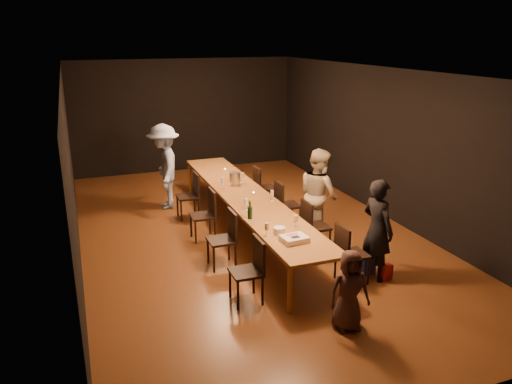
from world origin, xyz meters
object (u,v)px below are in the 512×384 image
object	(u,v)px
man_blue	(164,167)
birthday_cake	(294,239)
chair_right_3	(265,187)
woman_tan	(319,194)
table	(246,198)
chair_left_2	(202,215)
woman_birthday	(377,230)
chair_left_1	(221,240)
chair_left_3	(188,196)
chair_left_0	(246,271)
champagne_bottle	(250,210)
child	(349,290)
chair_right_2	(288,205)
ice_bucket	(235,178)
chair_right_0	(352,253)
plate_stack	(279,230)
chair_right_1	(316,226)

from	to	relation	value
man_blue	birthday_cake	world-z (taller)	man_blue
chair_right_3	woman_tan	world-z (taller)	woman_tan
table	chair_left_2	size ratio (longest dim) A/B	6.45
chair_right_3	woman_birthday	size ratio (longest dim) A/B	0.59
man_blue	chair_left_1	bearing A→B (deg)	10.82
chair_right_3	woman_birthday	xyz separation A→B (m)	(0.41, -3.60, 0.33)
chair_left_3	woman_tan	xyz separation A→B (m)	(2.00, -1.88, 0.38)
chair_left_1	chair_left_0	bearing A→B (deg)	-180.00
chair_right_3	champagne_bottle	world-z (taller)	champagne_bottle
woman_tan	child	bearing A→B (deg)	153.96
chair_right_3	chair_left_1	xyz separation A→B (m)	(-1.70, -2.40, 0.00)
champagne_bottle	chair_right_2	bearing A→B (deg)	44.51
chair_left_2	chair_right_2	bearing A→B (deg)	-90.00
chair_right_3	child	world-z (taller)	child
chair_left_0	ice_bucket	bearing A→B (deg)	-15.46
table	woman_tan	distance (m)	1.34
chair_left_2	man_blue	distance (m)	2.08
chair_left_2	woman_tan	distance (m)	2.15
chair_right_3	man_blue	size ratio (longest dim) A/B	0.51
champagne_bottle	ice_bucket	bearing A→B (deg)	79.05
chair_left_1	chair_left_2	bearing A→B (deg)	0.00
birthday_cake	champagne_bottle	size ratio (longest dim) A/B	1.22
chair_right_0	man_blue	world-z (taller)	man_blue
chair_right_0	plate_stack	distance (m)	1.16
ice_bucket	chair_right_0	bearing A→B (deg)	-75.26
chair_left_0	chair_left_2	size ratio (longest dim) A/B	1.00
chair_left_0	chair_left_2	bearing A→B (deg)	0.00
chair_left_2	woman_birthday	size ratio (longest dim) A/B	0.59
chair_right_1	chair_right_2	distance (m)	1.20
chair_right_3	chair_left_2	bearing A→B (deg)	-54.78
child	chair_left_0	bearing A→B (deg)	141.14
chair_right_1	champagne_bottle	world-z (taller)	champagne_bottle
chair_right_1	man_blue	xyz separation A→B (m)	(-2.00, 3.20, 0.45)
chair_right_2	chair_right_3	bearing A→B (deg)	180.00
chair_left_3	man_blue	size ratio (longest dim) A/B	0.51
champagne_bottle	ice_bucket	xyz separation A→B (m)	(0.37, 1.93, -0.04)
woman_birthday	chair_right_1	bearing A→B (deg)	7.86
chair_left_3	woman_tan	bearing A→B (deg)	-133.25
woman_birthday	man_blue	distance (m)	5.02
chair_right_2	woman_birthday	xyz separation A→B (m)	(0.41, -2.40, 0.33)
table	child	distance (m)	3.49
birthday_cake	chair_left_3	bearing A→B (deg)	97.75
chair_right_1	ice_bucket	world-z (taller)	ice_bucket
child	woman_tan	bearing A→B (deg)	78.72
ice_bucket	man_blue	bearing A→B (deg)	133.04
chair_right_1	child	bearing A→B (deg)	-16.97
chair_left_1	child	size ratio (longest dim) A/B	0.86
chair_right_0	chair_left_0	world-z (taller)	same
chair_right_2	man_blue	size ratio (longest dim) A/B	0.51
chair_right_2	plate_stack	bearing A→B (deg)	-27.48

